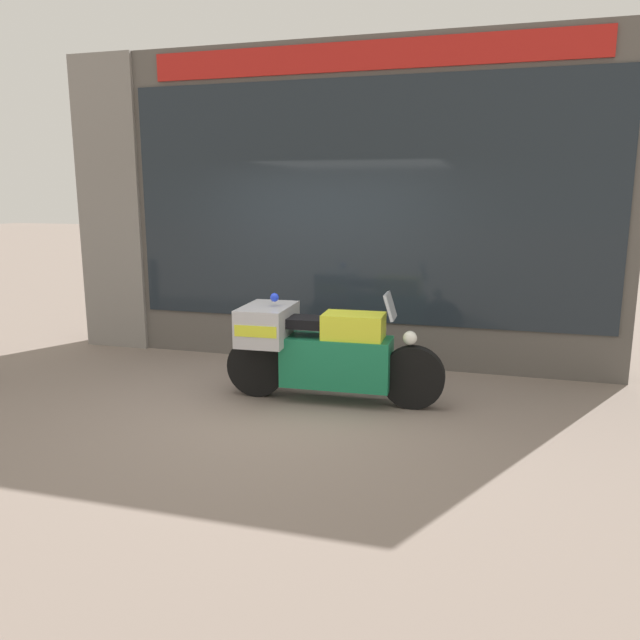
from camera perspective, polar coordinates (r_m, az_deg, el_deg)
The scene contains 4 objects.
ground_plane at distance 6.27m, azimuth -3.80°, elevation -8.05°, with size 60.00×60.00×0.00m, color gray.
shop_building at distance 7.94m, azimuth -2.01°, elevation 10.34°, with size 6.97×0.55×3.85m.
window_display at distance 7.93m, azimuth 3.79°, elevation -0.42°, with size 5.60×0.30×1.91m.
paramedic_motorcycle at distance 6.34m, azimuth -0.23°, elevation -2.52°, with size 2.26×0.77×1.15m.
Camera 1 is at (2.04, -5.54, 2.11)m, focal length 35.00 mm.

